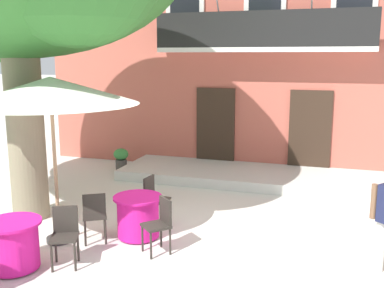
% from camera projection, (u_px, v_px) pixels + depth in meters
% --- Properties ---
extents(ground_plane, '(120.00, 120.00, 0.00)m').
position_uv_depth(ground_plane, '(180.00, 235.00, 8.11)').
color(ground_plane, silver).
extents(building_facade, '(13.00, 5.09, 7.50)m').
position_uv_depth(building_facade, '(274.00, 37.00, 13.73)').
color(building_facade, '#BC5B4C').
rests_on(building_facade, ground).
extents(entrance_step_platform, '(6.93, 2.10, 0.25)m').
position_uv_depth(entrance_step_platform, '(254.00, 176.00, 11.59)').
color(entrance_step_platform, silver).
rests_on(entrance_step_platform, ground).
extents(cafe_table_near_tree, '(0.86, 0.86, 0.76)m').
position_uv_depth(cafe_table_near_tree, '(14.00, 245.00, 6.73)').
color(cafe_table_near_tree, '#DB1984').
rests_on(cafe_table_near_tree, ground).
extents(cafe_chair_near_tree_0, '(0.53, 0.53, 0.91)m').
position_uv_depth(cafe_chair_near_tree_0, '(65.00, 232.00, 6.86)').
color(cafe_chair_near_tree_0, '#2D2823').
rests_on(cafe_chair_near_tree_0, ground).
extents(cafe_table_middle, '(0.86, 0.86, 0.76)m').
position_uv_depth(cafe_table_middle, '(138.00, 216.00, 7.93)').
color(cafe_table_middle, '#DB1984').
rests_on(cafe_table_middle, ground).
extents(cafe_chair_middle_0, '(0.57, 0.57, 0.91)m').
position_uv_depth(cafe_chair_middle_0, '(160.00, 222.00, 7.30)').
color(cafe_chair_middle_0, '#2D2823').
rests_on(cafe_chair_middle_0, ground).
extents(cafe_chair_middle_1, '(0.43, 0.43, 0.91)m').
position_uv_depth(cafe_chair_middle_1, '(154.00, 196.00, 8.61)').
color(cafe_chair_middle_1, '#2D2823').
rests_on(cafe_chair_middle_1, ground).
extents(cafe_chair_middle_2, '(0.55, 0.55, 0.91)m').
position_uv_depth(cafe_chair_middle_2, '(95.00, 214.00, 7.66)').
color(cafe_chair_middle_2, '#2D2823').
rests_on(cafe_chair_middle_2, ground).
extents(cafe_umbrella, '(2.90, 2.90, 2.85)m').
position_uv_depth(cafe_umbrella, '(51.00, 91.00, 7.33)').
color(cafe_umbrella, '#997A56').
rests_on(cafe_umbrella, ground).
extents(ground_planter_left, '(0.42, 0.42, 0.60)m').
position_uv_depth(ground_planter_left, '(121.00, 158.00, 12.75)').
color(ground_planter_left, '#47423D').
rests_on(ground_planter_left, ground).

